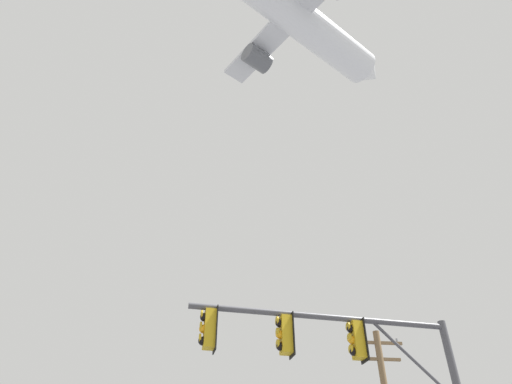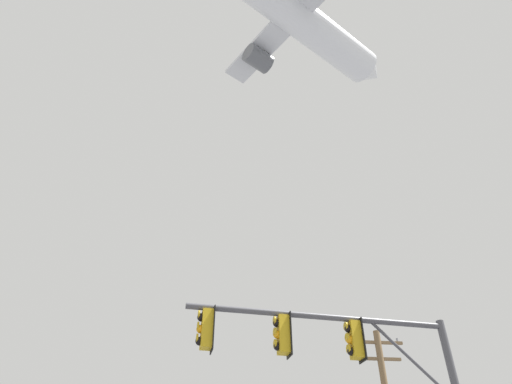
% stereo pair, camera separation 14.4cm
% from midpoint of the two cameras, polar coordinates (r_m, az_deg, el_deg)
% --- Properties ---
extents(signal_pole_near, '(6.79, 1.04, 5.90)m').
position_cam_midpoint_polar(signal_pole_near, '(11.71, 11.75, -20.77)').
color(signal_pole_near, '#4C4C51').
rests_on(signal_pole_near, ground).
extents(airplane, '(27.69, 21.38, 8.34)m').
position_cam_midpoint_polar(airplane, '(58.71, 4.96, 21.27)').
color(airplane, white).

